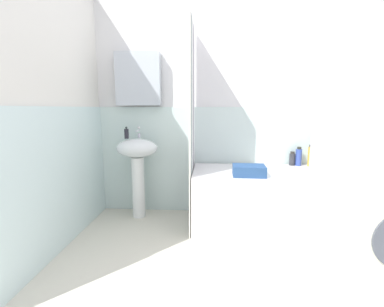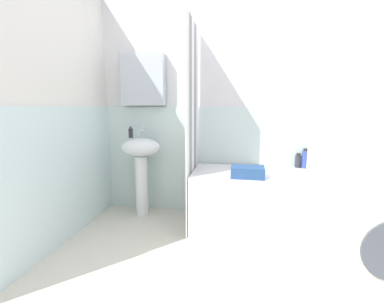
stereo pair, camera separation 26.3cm
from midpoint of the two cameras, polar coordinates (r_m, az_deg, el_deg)
name	(u,v)px [view 2 (the right image)]	position (r m, az deg, el deg)	size (l,w,h in m)	color
ground_plane	(239,283)	(2.12, 13.78, -25.29)	(4.80, 5.60, 0.04)	beige
wall_back_tiled	(235,113)	(3.01, 11.68, 8.53)	(3.60, 0.18, 2.40)	silver
wall_left_tiled	(55,116)	(2.51, -24.53, 7.18)	(0.07, 1.81, 2.40)	silver
sink	(141,159)	(2.96, -8.34, -1.22)	(0.44, 0.34, 0.87)	white
faucet	(143,132)	(3.00, -7.99, 4.56)	(0.03, 0.12, 0.12)	silver
soap_dispenser	(131,133)	(2.98, -10.45, 4.34)	(0.05, 0.05, 0.13)	#24242C
bathtub	(267,201)	(2.81, 18.33, -9.61)	(1.46, 0.68, 0.57)	white
shower_curtain	(192,127)	(2.64, 2.95, 5.55)	(0.01, 0.68, 2.00)	white
lotion_bottle	(330,162)	(3.12, 29.50, -1.60)	(0.05, 0.05, 0.16)	white
shampoo_bottle	(318,158)	(3.07, 27.39, -0.93)	(0.06, 0.06, 0.23)	gold
conditioner_bottle	(305,159)	(3.06, 25.19, -1.06)	(0.06, 0.06, 0.20)	#344BA1
body_wash_bottle	(298,161)	(3.06, 23.95, -1.48)	(0.06, 0.06, 0.15)	#2E3036
towel_folded	(248,172)	(2.49, 14.75, -3.83)	(0.29, 0.21, 0.10)	navy
washer_dryer_stack	(373,169)	(2.06, 37.27, -2.60)	(0.62, 0.65, 1.64)	silver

